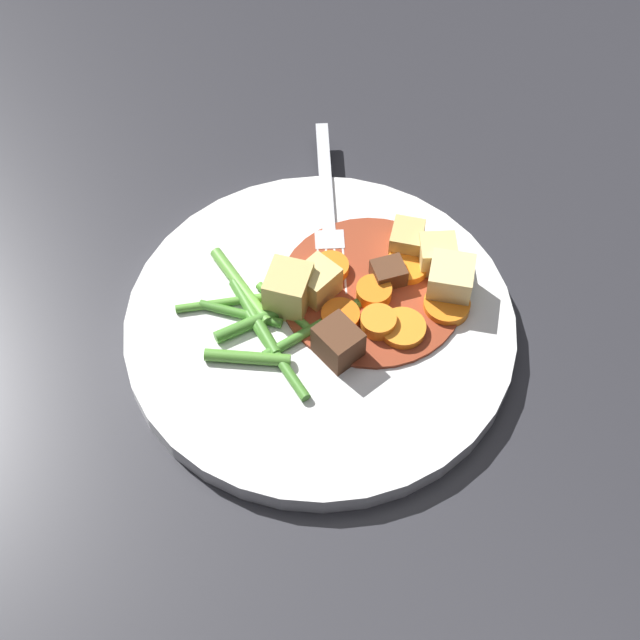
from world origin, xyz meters
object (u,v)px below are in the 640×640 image
(carrot_slice_0, at_px, (403,329))
(carrot_slice_6, at_px, (331,269))
(carrot_slice_5, at_px, (374,293))
(potato_chunk_2, at_px, (450,280))
(potato_chunk_1, at_px, (317,282))
(meat_chunk_0, at_px, (338,343))
(carrot_slice_1, at_px, (340,317))
(carrot_slice_3, at_px, (447,306))
(dinner_plate, at_px, (320,327))
(fork, at_px, (327,210))
(meat_chunk_1, at_px, (391,277))
(potato_chunk_0, at_px, (407,240))
(potato_chunk_3, at_px, (288,290))
(carrot_slice_2, at_px, (378,323))
(potato_chunk_4, at_px, (437,255))
(carrot_slice_4, at_px, (411,271))

(carrot_slice_0, bearing_deg, carrot_slice_6, 98.42)
(carrot_slice_5, distance_m, potato_chunk_2, 0.06)
(potato_chunk_1, bearing_deg, potato_chunk_2, -34.05)
(carrot_slice_0, relative_size, meat_chunk_0, 1.13)
(carrot_slice_1, relative_size, carrot_slice_5, 1.07)
(potato_chunk_2, height_order, meat_chunk_0, potato_chunk_2)
(carrot_slice_1, height_order, carrot_slice_3, carrot_slice_1)
(dinner_plate, distance_m, fork, 0.10)
(carrot_slice_0, relative_size, potato_chunk_1, 1.18)
(dinner_plate, distance_m, meat_chunk_1, 0.06)
(potato_chunk_0, xyz_separation_m, potato_chunk_2, (0.00, -0.05, 0.00))
(carrot_slice_1, xyz_separation_m, carrot_slice_5, (0.03, 0.00, 0.00))
(dinner_plate, height_order, potato_chunk_3, potato_chunk_3)
(carrot_slice_5, xyz_separation_m, meat_chunk_0, (-0.05, -0.02, 0.01))
(potato_chunk_3, xyz_separation_m, meat_chunk_1, (0.07, -0.03, -0.01))
(potato_chunk_1, distance_m, potato_chunk_3, 0.02)
(carrot_slice_5, xyz_separation_m, meat_chunk_1, (0.02, 0.00, 0.00))
(dinner_plate, height_order, potato_chunk_0, potato_chunk_0)
(potato_chunk_3, distance_m, fork, 0.09)
(carrot_slice_2, xyz_separation_m, fork, (0.03, 0.11, -0.01))
(potato_chunk_0, height_order, meat_chunk_1, potato_chunk_0)
(dinner_plate, bearing_deg, meat_chunk_0, -100.72)
(potato_chunk_1, bearing_deg, potato_chunk_3, 168.94)
(potato_chunk_0, relative_size, meat_chunk_1, 1.14)
(potato_chunk_1, distance_m, potato_chunk_4, 0.09)
(carrot_slice_1, xyz_separation_m, carrot_slice_3, (0.07, -0.03, -0.00))
(meat_chunk_1, bearing_deg, potato_chunk_4, -8.04)
(carrot_slice_3, xyz_separation_m, potato_chunk_4, (0.02, 0.03, 0.01))
(dinner_plate, relative_size, carrot_slice_4, 8.81)
(carrot_slice_4, relative_size, potato_chunk_3, 0.94)
(fork, bearing_deg, dinner_plate, -127.93)
(potato_chunk_0, bearing_deg, potato_chunk_3, 175.61)
(potato_chunk_1, height_order, meat_chunk_1, potato_chunk_1)
(potato_chunk_1, height_order, fork, potato_chunk_1)
(carrot_slice_4, distance_m, carrot_slice_6, 0.06)
(carrot_slice_4, xyz_separation_m, potato_chunk_4, (0.02, -0.00, 0.01))
(potato_chunk_4, xyz_separation_m, meat_chunk_1, (-0.04, 0.01, -0.00))
(carrot_slice_4, xyz_separation_m, fork, (-0.02, 0.09, -0.00))
(carrot_slice_0, distance_m, carrot_slice_6, 0.07)
(potato_chunk_4, bearing_deg, potato_chunk_1, 161.42)
(carrot_slice_4, xyz_separation_m, potato_chunk_2, (0.01, -0.03, 0.01))
(potato_chunk_0, height_order, potato_chunk_2, potato_chunk_2)
(meat_chunk_0, bearing_deg, carrot_slice_5, 26.00)
(carrot_slice_0, bearing_deg, carrot_slice_4, 45.62)
(carrot_slice_0, xyz_separation_m, carrot_slice_2, (-0.01, 0.01, 0.00))
(dinner_plate, bearing_deg, carrot_slice_0, -45.45)
(carrot_slice_1, distance_m, potato_chunk_4, 0.09)
(carrot_slice_0, relative_size, carrot_slice_2, 1.29)
(carrot_slice_3, bearing_deg, carrot_slice_5, 135.49)
(carrot_slice_3, bearing_deg, meat_chunk_0, 171.08)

